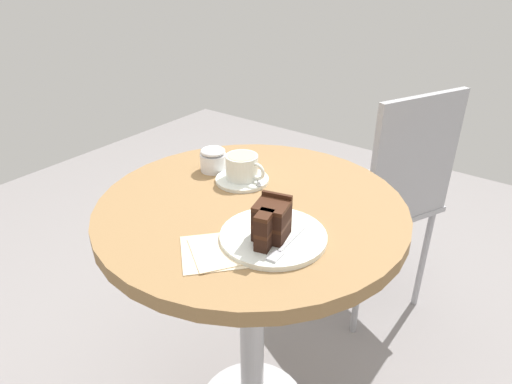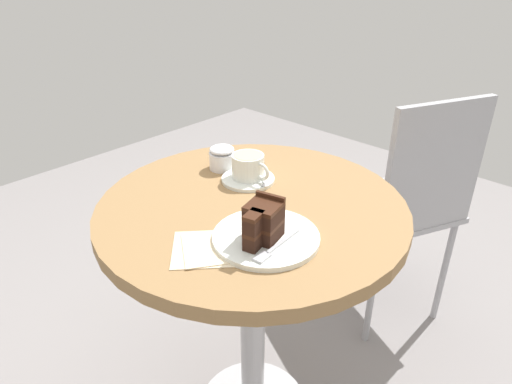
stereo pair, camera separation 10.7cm
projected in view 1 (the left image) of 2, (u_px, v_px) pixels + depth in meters
name	position (u px, v px, depth m)	size (l,w,h in m)	color
cafe_table	(251.00, 246.00, 1.16)	(0.75, 0.75, 0.76)	olive
saucer	(242.00, 180.00, 1.21)	(0.14, 0.14, 0.01)	silver
coffee_cup	(243.00, 166.00, 1.19)	(0.12, 0.09, 0.06)	silver
teaspoon	(258.00, 180.00, 1.19)	(0.08, 0.07, 0.00)	#B7B7BC
cake_plate	(273.00, 236.00, 0.97)	(0.23, 0.23, 0.01)	silver
cake_slice	(271.00, 222.00, 0.93)	(0.08, 0.11, 0.09)	black
fork	(284.00, 247.00, 0.92)	(0.03, 0.14, 0.00)	#B7B7BC
napkin	(218.00, 251.00, 0.93)	(0.19, 0.19, 0.00)	beige
cafe_chair	(390.00, 189.00, 1.63)	(0.50, 0.50, 0.91)	#9E9EA3
sugar_pot	(213.00, 159.00, 1.25)	(0.07, 0.07, 0.07)	white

